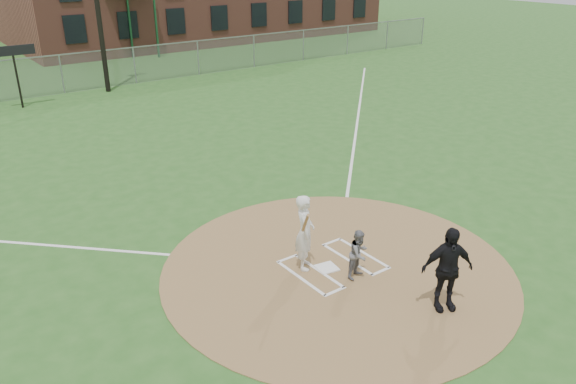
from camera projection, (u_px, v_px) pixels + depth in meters
ground at (337, 268)px, 13.49m from camera, size 140.00×140.00×0.00m
dirt_circle at (337, 268)px, 13.48m from camera, size 8.40×8.40×0.02m
home_plate at (327, 268)px, 13.44m from camera, size 0.54×0.54×0.03m
foul_line_first at (357, 120)px, 25.02m from camera, size 17.04×17.04×0.01m
catcher at (359, 254)px, 12.89m from camera, size 0.67×0.58×1.19m
umpire at (447, 269)px, 11.62m from camera, size 1.20×0.92×1.90m
batters_boxes at (333, 265)px, 13.59m from camera, size 2.08×1.88×0.01m
batter_at_plate at (305, 232)px, 13.14m from camera, size 0.84×1.09×1.87m
outfield_fence at (62, 74)px, 29.33m from camera, size 56.08×0.08×2.03m
scoreboard_sign at (13, 57)px, 26.09m from camera, size 2.00×0.10×2.93m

